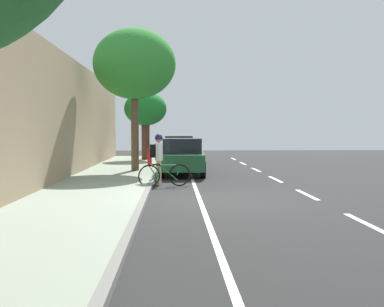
{
  "coord_description": "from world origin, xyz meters",
  "views": [
    {
      "loc": [
        0.89,
        12.41,
        1.88
      ],
      "look_at": [
        0.34,
        -1.79,
        1.16
      ],
      "focal_mm": 43.93,
      "sensor_mm": 36.0,
      "label": 1
    }
  ],
  "objects_px": {
    "cyclist_with_backpack": "(158,154)",
    "parked_sedan_green_second": "(183,157)",
    "street_tree_near_cyclist": "(145,110)",
    "fire_hydrant": "(150,156)",
    "parked_sedan_red_nearest": "(179,149)",
    "bicycle_at_curb": "(164,175)",
    "street_tree_mid_block": "(135,65)"
  },
  "relations": [
    {
      "from": "street_tree_mid_block",
      "to": "bicycle_at_curb",
      "type": "bearing_deg",
      "value": 105.87
    },
    {
      "from": "parked_sedan_red_nearest",
      "to": "street_tree_mid_block",
      "type": "relative_size",
      "value": 0.74
    },
    {
      "from": "fire_hydrant",
      "to": "cyclist_with_backpack",
      "type": "bearing_deg",
      "value": 95.09
    },
    {
      "from": "parked_sedan_red_nearest",
      "to": "bicycle_at_curb",
      "type": "bearing_deg",
      "value": 86.95
    },
    {
      "from": "street_tree_mid_block",
      "to": "fire_hydrant",
      "type": "xyz_separation_m",
      "value": [
        -0.46,
        -3.22,
        -4.08
      ]
    },
    {
      "from": "parked_sedan_green_second",
      "to": "fire_hydrant",
      "type": "height_order",
      "value": "parked_sedan_green_second"
    },
    {
      "from": "parked_sedan_green_second",
      "to": "bicycle_at_curb",
      "type": "relative_size",
      "value": 2.61
    },
    {
      "from": "parked_sedan_green_second",
      "to": "street_tree_mid_block",
      "type": "height_order",
      "value": "street_tree_mid_block"
    },
    {
      "from": "parked_sedan_green_second",
      "to": "street_tree_mid_block",
      "type": "relative_size",
      "value": 0.74
    },
    {
      "from": "parked_sedan_red_nearest",
      "to": "cyclist_with_backpack",
      "type": "distance_m",
      "value": 11.43
    },
    {
      "from": "cyclist_with_backpack",
      "to": "parked_sedan_green_second",
      "type": "bearing_deg",
      "value": -103.74
    },
    {
      "from": "parked_sedan_green_second",
      "to": "street_tree_near_cyclist",
      "type": "distance_m",
      "value": 8.64
    },
    {
      "from": "bicycle_at_curb",
      "to": "street_tree_mid_block",
      "type": "distance_m",
      "value": 6.52
    },
    {
      "from": "bicycle_at_curb",
      "to": "street_tree_near_cyclist",
      "type": "distance_m",
      "value": 12.61
    },
    {
      "from": "parked_sedan_green_second",
      "to": "cyclist_with_backpack",
      "type": "bearing_deg",
      "value": 76.26
    },
    {
      "from": "cyclist_with_backpack",
      "to": "street_tree_near_cyclist",
      "type": "height_order",
      "value": "street_tree_near_cyclist"
    },
    {
      "from": "bicycle_at_curb",
      "to": "parked_sedan_red_nearest",
      "type": "bearing_deg",
      "value": -93.05
    },
    {
      "from": "bicycle_at_curb",
      "to": "street_tree_mid_block",
      "type": "height_order",
      "value": "street_tree_mid_block"
    },
    {
      "from": "street_tree_near_cyclist",
      "to": "fire_hydrant",
      "type": "bearing_deg",
      "value": 96.08
    },
    {
      "from": "bicycle_at_curb",
      "to": "cyclist_with_backpack",
      "type": "distance_m",
      "value": 0.84
    },
    {
      "from": "street_tree_near_cyclist",
      "to": "fire_hydrant",
      "type": "xyz_separation_m",
      "value": [
        -0.46,
        4.29,
        -2.48
      ]
    },
    {
      "from": "bicycle_at_curb",
      "to": "fire_hydrant",
      "type": "height_order",
      "value": "fire_hydrant"
    },
    {
      "from": "parked_sedan_green_second",
      "to": "parked_sedan_red_nearest",
      "type": "bearing_deg",
      "value": -89.59
    },
    {
      "from": "bicycle_at_curb",
      "to": "fire_hydrant",
      "type": "xyz_separation_m",
      "value": [
        0.89,
        -7.97,
        0.17
      ]
    },
    {
      "from": "parked_sedan_red_nearest",
      "to": "parked_sedan_green_second",
      "type": "height_order",
      "value": "same"
    },
    {
      "from": "street_tree_mid_block",
      "to": "cyclist_with_backpack",
      "type": "bearing_deg",
      "value": 104.67
    },
    {
      "from": "street_tree_near_cyclist",
      "to": "street_tree_mid_block",
      "type": "bearing_deg",
      "value": 90.0
    },
    {
      "from": "parked_sedan_red_nearest",
      "to": "cyclist_with_backpack",
      "type": "bearing_deg",
      "value": 85.7
    },
    {
      "from": "parked_sedan_red_nearest",
      "to": "parked_sedan_green_second",
      "type": "bearing_deg",
      "value": 90.41
    },
    {
      "from": "bicycle_at_curb",
      "to": "street_tree_mid_block",
      "type": "bearing_deg",
      "value": -74.13
    },
    {
      "from": "street_tree_mid_block",
      "to": "street_tree_near_cyclist",
      "type": "bearing_deg",
      "value": -90.0
    },
    {
      "from": "cyclist_with_backpack",
      "to": "street_tree_near_cyclist",
      "type": "xyz_separation_m",
      "value": [
        1.13,
        -11.81,
        1.98
      ]
    }
  ]
}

